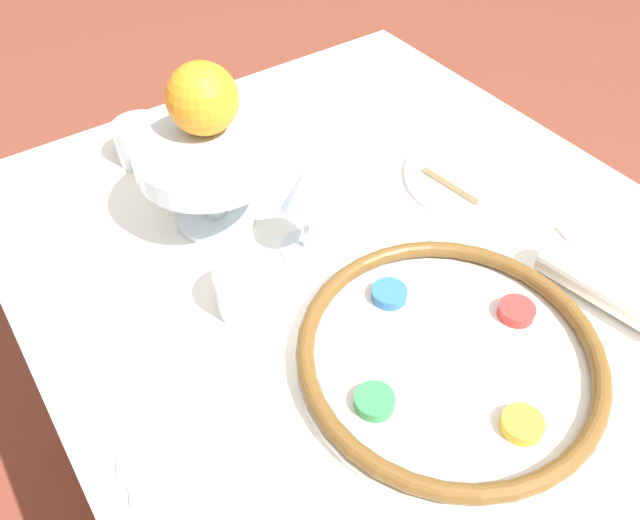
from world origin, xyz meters
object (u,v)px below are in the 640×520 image
(wine_glass, at_px, (306,194))
(cup_far, at_px, (248,289))
(orange_fruit, at_px, (202,99))
(fruit_stand, at_px, (209,164))
(cup_near, at_px, (141,141))
(bread_plate, at_px, (472,176))
(seder_plate, at_px, (450,354))
(napkin_roll, at_px, (603,285))

(wine_glass, bearing_deg, cup_far, 110.63)
(orange_fruit, bearing_deg, fruit_stand, 149.57)
(cup_far, bearing_deg, cup_near, -2.80)
(fruit_stand, distance_m, bread_plate, 0.38)
(seder_plate, height_order, cup_near, cup_near)
(orange_fruit, distance_m, bread_plate, 0.40)
(orange_fruit, height_order, cup_near, orange_fruit)
(fruit_stand, height_order, cup_far, fruit_stand)
(seder_plate, relative_size, bread_plate, 1.71)
(wine_glass, bearing_deg, fruit_stand, 29.52)
(fruit_stand, height_order, cup_near, fruit_stand)
(wine_glass, xyz_separation_m, orange_fruit, (0.15, 0.05, 0.07))
(napkin_roll, bearing_deg, seder_plate, 80.74)
(napkin_roll, bearing_deg, orange_fruit, 34.41)
(seder_plate, distance_m, fruit_stand, 0.38)
(wine_glass, xyz_separation_m, bread_plate, (-0.02, -0.28, -0.09))
(seder_plate, relative_size, fruit_stand, 1.84)
(orange_fruit, bearing_deg, napkin_roll, -145.59)
(orange_fruit, xyz_separation_m, napkin_roll, (-0.42, -0.29, -0.14))
(fruit_stand, height_order, orange_fruit, orange_fruit)
(wine_glass, xyz_separation_m, cup_near, (0.30, 0.09, -0.06))
(wine_glass, height_order, orange_fruit, orange_fruit)
(fruit_stand, distance_m, cup_far, 0.18)
(wine_glass, relative_size, napkin_roll, 0.82)
(cup_near, height_order, cup_far, same)
(cup_near, bearing_deg, fruit_stand, -172.05)
(orange_fruit, xyz_separation_m, cup_near, (0.15, 0.04, -0.13))
(bread_plate, distance_m, cup_far, 0.39)
(bread_plate, xyz_separation_m, napkin_roll, (-0.25, 0.04, 0.02))
(napkin_roll, xyz_separation_m, cup_near, (0.57, 0.33, 0.01))
(fruit_stand, xyz_separation_m, cup_far, (-0.16, 0.04, -0.06))
(fruit_stand, height_order, bread_plate, fruit_stand)
(seder_plate, relative_size, cup_near, 4.44)
(seder_plate, height_order, bread_plate, seder_plate)
(napkin_roll, bearing_deg, cup_far, 56.72)
(fruit_stand, bearing_deg, cup_far, 165.33)
(orange_fruit, height_order, cup_far, orange_fruit)
(fruit_stand, bearing_deg, cup_near, 7.95)
(bread_plate, height_order, cup_near, cup_near)
(napkin_roll, bearing_deg, cup_near, 30.16)
(wine_glass, relative_size, cup_far, 1.74)
(fruit_stand, bearing_deg, seder_plate, -164.90)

